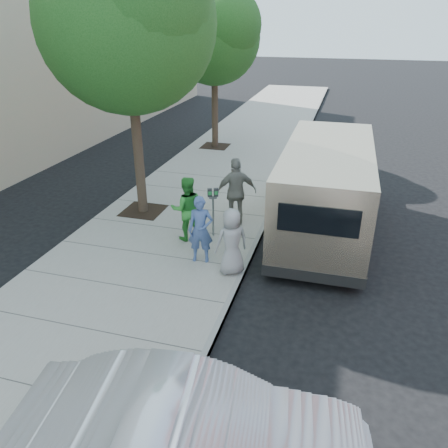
# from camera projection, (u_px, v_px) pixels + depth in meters

# --- Properties ---
(ground) EXTENTS (120.00, 120.00, 0.00)m
(ground) POSITION_uv_depth(u_px,v_px,m) (187.00, 264.00, 10.76)
(ground) COLOR black
(ground) RESTS_ON ground
(sidewalk) EXTENTS (5.00, 60.00, 0.15)m
(sidewalk) POSITION_uv_depth(u_px,v_px,m) (150.00, 256.00, 10.97)
(sidewalk) COLOR gray
(sidewalk) RESTS_ON ground
(curb_face) EXTENTS (0.12, 60.00, 0.16)m
(curb_face) POSITION_uv_depth(u_px,v_px,m) (244.00, 270.00, 10.38)
(curb_face) COLOR gray
(curb_face) RESTS_ON ground
(tree_near) EXTENTS (4.62, 4.60, 7.53)m
(tree_near) POSITION_uv_depth(u_px,v_px,m) (128.00, 15.00, 11.01)
(tree_near) COLOR black
(tree_near) RESTS_ON sidewalk
(tree_far) EXTENTS (3.92, 3.80, 6.49)m
(tree_far) POSITION_uv_depth(u_px,v_px,m) (215.00, 33.00, 17.89)
(tree_far) COLOR black
(tree_far) RESTS_ON sidewalk
(parking_meter) EXTENTS (0.29, 0.20, 1.35)m
(parking_meter) POSITION_uv_depth(u_px,v_px,m) (213.00, 202.00, 11.44)
(parking_meter) COLOR gray
(parking_meter) RESTS_ON sidewalk
(van) EXTENTS (2.30, 6.68, 2.47)m
(van) POSITION_uv_depth(u_px,v_px,m) (326.00, 188.00, 11.89)
(van) COLOR beige
(van) RESTS_ON ground
(sedan) EXTENTS (4.74, 2.21, 1.50)m
(sedan) POSITION_uv_depth(u_px,v_px,m) (191.00, 444.00, 5.40)
(sedan) COLOR silver
(sedan) RESTS_ON ground
(person_officer) EXTENTS (0.66, 0.50, 1.65)m
(person_officer) POSITION_uv_depth(u_px,v_px,m) (201.00, 230.00, 10.30)
(person_officer) COLOR #465E96
(person_officer) RESTS_ON sidewalk
(person_green_shirt) EXTENTS (1.04, 0.95, 1.73)m
(person_green_shirt) POSITION_uv_depth(u_px,v_px,m) (187.00, 209.00, 11.31)
(person_green_shirt) COLOR green
(person_green_shirt) RESTS_ON sidewalk
(person_gray_shirt) EXTENTS (0.92, 0.85, 1.57)m
(person_gray_shirt) POSITION_uv_depth(u_px,v_px,m) (232.00, 242.00, 9.83)
(person_gray_shirt) COLOR gray
(person_gray_shirt) RESTS_ON sidewalk
(person_striped_polo) EXTENTS (1.24, 0.92, 1.95)m
(person_striped_polo) POSITION_uv_depth(u_px,v_px,m) (236.00, 192.00, 12.07)
(person_striped_polo) COLOR gray
(person_striped_polo) RESTS_ON sidewalk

